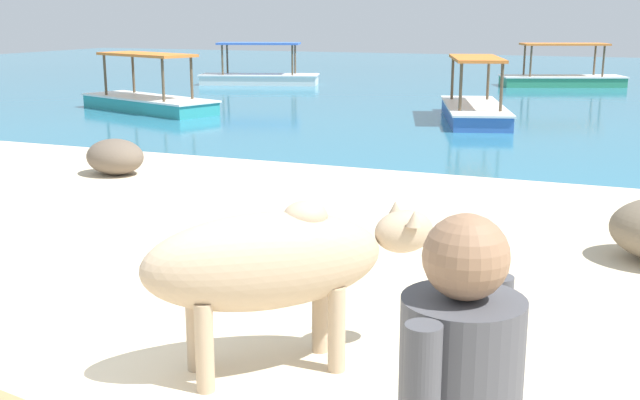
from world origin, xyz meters
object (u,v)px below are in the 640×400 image
Objects in this scene: cow at (273,262)px; boat_teal at (148,99)px; boat_white at (259,76)px; boat_blue at (474,107)px; boat_green at (562,77)px.

cow is 13.70m from boat_teal.
boat_white reaches higher than cow.
cow is at bearing 146.92° from boat_teal.
cow is 20.15m from boat_white.
boat_blue is 7.23m from boat_teal.
boat_white is 9.28m from boat_green.
boat_blue is (7.85, -5.96, 0.00)m from boat_white.
boat_white is at bearing -64.45° from boat_teal.
boat_white is 1.00× the size of boat_teal.
boat_green is at bearing -109.27° from boat_teal.
boat_blue is 1.00× the size of boat_green.
boat_teal reaches higher than cow.
boat_blue is at bearing 54.15° from cow.
boat_white is at bearing 176.46° from boat_green.
boat_green is at bearing -22.87° from boat_blue.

